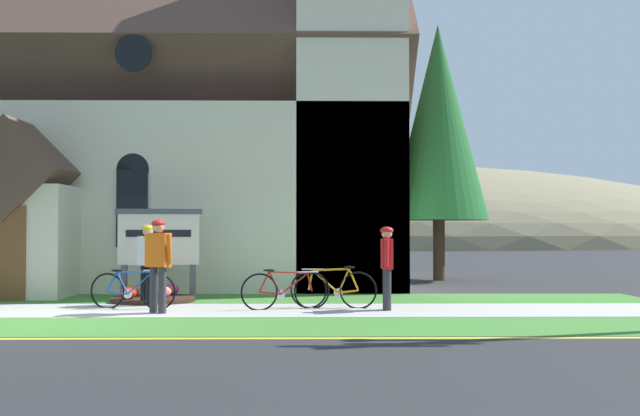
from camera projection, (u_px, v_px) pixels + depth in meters
The scene contains 16 objects.
ground at pixel (92, 300), 16.10m from camera, with size 140.00×140.00×0.00m, color #2B2B2D.
sidewalk_slab at pixel (85, 310), 13.98m from camera, with size 32.00×2.37×0.01m, color #B7B5AD.
grass_verge at pixel (40, 327), 11.64m from camera, with size 32.00×2.32×0.01m, color #427F33.
church_lawn at pixel (118, 299), 16.38m from camera, with size 24.00×2.44×0.01m, color #427F33.
curb_paint_stripe at pixel (6, 339), 10.33m from camera, with size 28.00×0.16×0.01m, color yellow.
church_building at pixel (180, 133), 21.85m from camera, with size 14.11×10.59×12.28m.
church_sign at pixel (159, 240), 16.28m from camera, with size 1.94×0.26×2.04m.
flower_bed at pixel (153, 297), 15.74m from camera, with size 1.80×1.80×0.34m.
bicycle_red at pixel (285, 290), 14.20m from camera, with size 1.75×0.51×0.82m.
bicycle_green at pixel (334, 289), 14.46m from camera, with size 1.74×0.31×0.86m.
bicycle_black at pixel (132, 290), 14.31m from camera, with size 1.76×0.34×0.80m.
cyclist_in_blue_jersey at pixel (148, 258), 14.96m from camera, with size 0.48×0.63×1.67m.
cyclist_in_white_jersey at pixel (158, 258), 13.52m from camera, with size 0.56×0.58×1.76m.
cyclist_in_green_jersey at pixel (387, 262), 14.04m from camera, with size 0.26×0.73×1.63m.
roadside_conifer at pixel (438, 122), 22.67m from camera, with size 3.09×3.09×8.06m.
distant_hill at pixel (382, 245), 78.93m from camera, with size 79.32×47.97×17.00m, color #847A5B.
Camera 1 is at (4.87, -12.22, 1.55)m, focal length 40.56 mm.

